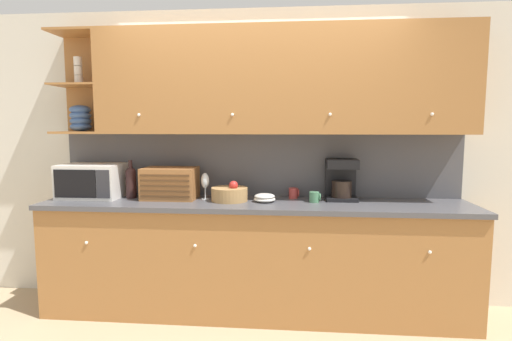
{
  "coord_description": "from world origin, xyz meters",
  "views": [
    {
      "loc": [
        0.3,
        -3.55,
        1.59
      ],
      "look_at": [
        0.0,
        -0.21,
        1.21
      ],
      "focal_mm": 28.0,
      "sensor_mm": 36.0,
      "label": 1
    }
  ],
  "objects_px": {
    "microwave": "(93,181)",
    "mug_blue_second": "(294,193)",
    "fruit_basket": "(230,194)",
    "mug": "(315,197)",
    "wine_bottle": "(131,181)",
    "bread_box": "(170,183)",
    "wine_glass": "(205,181)",
    "bowl_stack_on_counter": "(265,198)",
    "coffee_maker": "(341,179)"
  },
  "relations": [
    {
      "from": "bread_box",
      "to": "bowl_stack_on_counter",
      "type": "bearing_deg",
      "value": -4.74
    },
    {
      "from": "microwave",
      "to": "wine_bottle",
      "type": "height_order",
      "value": "wine_bottle"
    },
    {
      "from": "microwave",
      "to": "wine_bottle",
      "type": "bearing_deg",
      "value": 0.57
    },
    {
      "from": "mug_blue_second",
      "to": "coffee_maker",
      "type": "relative_size",
      "value": 0.26
    },
    {
      "from": "wine_bottle",
      "to": "bread_box",
      "type": "relative_size",
      "value": 0.73
    },
    {
      "from": "mug_blue_second",
      "to": "fruit_basket",
      "type": "bearing_deg",
      "value": -162.17
    },
    {
      "from": "microwave",
      "to": "mug_blue_second",
      "type": "xyz_separation_m",
      "value": [
        1.77,
        0.12,
        -0.1
      ]
    },
    {
      "from": "fruit_basket",
      "to": "mug",
      "type": "height_order",
      "value": "fruit_basket"
    },
    {
      "from": "fruit_basket",
      "to": "coffee_maker",
      "type": "distance_m",
      "value": 0.96
    },
    {
      "from": "bread_box",
      "to": "microwave",
      "type": "bearing_deg",
      "value": 179.66
    },
    {
      "from": "bowl_stack_on_counter",
      "to": "mug_blue_second",
      "type": "bearing_deg",
      "value": 38.2
    },
    {
      "from": "wine_bottle",
      "to": "mug",
      "type": "height_order",
      "value": "wine_bottle"
    },
    {
      "from": "wine_bottle",
      "to": "wine_glass",
      "type": "distance_m",
      "value": 0.66
    },
    {
      "from": "wine_glass",
      "to": "mug_blue_second",
      "type": "xyz_separation_m",
      "value": [
        0.76,
        0.12,
        -0.11
      ]
    },
    {
      "from": "wine_glass",
      "to": "bowl_stack_on_counter",
      "type": "relative_size",
      "value": 1.26
    },
    {
      "from": "wine_bottle",
      "to": "fruit_basket",
      "type": "relative_size",
      "value": 1.09
    },
    {
      "from": "microwave",
      "to": "bowl_stack_on_counter",
      "type": "xyz_separation_m",
      "value": [
        1.52,
        -0.07,
        -0.11
      ]
    },
    {
      "from": "microwave",
      "to": "fruit_basket",
      "type": "xyz_separation_m",
      "value": [
        1.23,
        -0.06,
        -0.09
      ]
    },
    {
      "from": "wine_glass",
      "to": "mug",
      "type": "xyz_separation_m",
      "value": [
        0.93,
        -0.05,
        -0.11
      ]
    },
    {
      "from": "fruit_basket",
      "to": "coffee_maker",
      "type": "bearing_deg",
      "value": 8.34
    },
    {
      "from": "wine_glass",
      "to": "fruit_basket",
      "type": "bearing_deg",
      "value": -12.6
    },
    {
      "from": "wine_bottle",
      "to": "coffee_maker",
      "type": "bearing_deg",
      "value": 2.48
    },
    {
      "from": "fruit_basket",
      "to": "wine_glass",
      "type": "bearing_deg",
      "value": 167.4
    },
    {
      "from": "bowl_stack_on_counter",
      "to": "coffee_maker",
      "type": "distance_m",
      "value": 0.68
    },
    {
      "from": "coffee_maker",
      "to": "bread_box",
      "type": "bearing_deg",
      "value": -176.63
    },
    {
      "from": "wine_bottle",
      "to": "bowl_stack_on_counter",
      "type": "xyz_separation_m",
      "value": [
        1.18,
        -0.08,
        -0.12
      ]
    },
    {
      "from": "bread_box",
      "to": "bowl_stack_on_counter",
      "type": "xyz_separation_m",
      "value": [
        0.82,
        -0.07,
        -0.1
      ]
    },
    {
      "from": "wine_bottle",
      "to": "mug_blue_second",
      "type": "bearing_deg",
      "value": 4.59
    },
    {
      "from": "bread_box",
      "to": "mug_blue_second",
      "type": "distance_m",
      "value": 1.08
    },
    {
      "from": "microwave",
      "to": "bowl_stack_on_counter",
      "type": "bearing_deg",
      "value": -2.72
    },
    {
      "from": "microwave",
      "to": "coffee_maker",
      "type": "relative_size",
      "value": 1.48
    },
    {
      "from": "wine_glass",
      "to": "coffee_maker",
      "type": "xyz_separation_m",
      "value": [
        1.16,
        0.09,
        0.02
      ]
    },
    {
      "from": "fruit_basket",
      "to": "mug_blue_second",
      "type": "bearing_deg",
      "value": 17.83
    },
    {
      "from": "mug_blue_second",
      "to": "microwave",
      "type": "bearing_deg",
      "value": -176.2
    },
    {
      "from": "bread_box",
      "to": "fruit_basket",
      "type": "distance_m",
      "value": 0.53
    },
    {
      "from": "fruit_basket",
      "to": "mug",
      "type": "relative_size",
      "value": 3.27
    },
    {
      "from": "bread_box",
      "to": "mug",
      "type": "height_order",
      "value": "bread_box"
    },
    {
      "from": "microwave",
      "to": "bowl_stack_on_counter",
      "type": "height_order",
      "value": "microwave"
    },
    {
      "from": "wine_bottle",
      "to": "bowl_stack_on_counter",
      "type": "distance_m",
      "value": 1.18
    },
    {
      "from": "bread_box",
      "to": "coffee_maker",
      "type": "bearing_deg",
      "value": 3.37
    },
    {
      "from": "bread_box",
      "to": "mug_blue_second",
      "type": "xyz_separation_m",
      "value": [
        1.06,
        0.12,
        -0.09
      ]
    },
    {
      "from": "mug_blue_second",
      "to": "mug",
      "type": "xyz_separation_m",
      "value": [
        0.17,
        -0.17,
        -0.0
      ]
    },
    {
      "from": "microwave",
      "to": "mug_blue_second",
      "type": "bearing_deg",
      "value": 3.8
    },
    {
      "from": "wine_bottle",
      "to": "bread_box",
      "type": "bearing_deg",
      "value": -1.23
    },
    {
      "from": "microwave",
      "to": "fruit_basket",
      "type": "bearing_deg",
      "value": -2.59
    },
    {
      "from": "wine_bottle",
      "to": "bowl_stack_on_counter",
      "type": "height_order",
      "value": "wine_bottle"
    },
    {
      "from": "wine_bottle",
      "to": "coffee_maker",
      "type": "xyz_separation_m",
      "value": [
        1.82,
        0.08,
        0.03
      ]
    },
    {
      "from": "mug_blue_second",
      "to": "coffee_maker",
      "type": "height_order",
      "value": "coffee_maker"
    },
    {
      "from": "bread_box",
      "to": "wine_glass",
      "type": "bearing_deg",
      "value": -0.43
    },
    {
      "from": "wine_bottle",
      "to": "bowl_stack_on_counter",
      "type": "relative_size",
      "value": 1.84
    }
  ]
}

